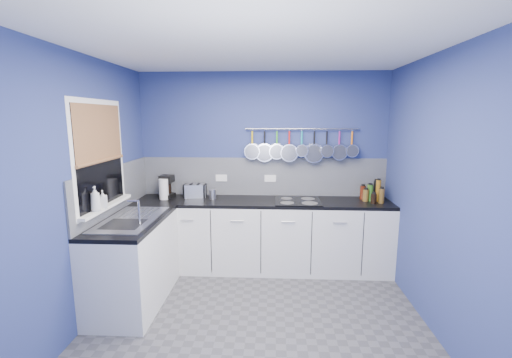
# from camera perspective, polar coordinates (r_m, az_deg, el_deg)

# --- Properties ---
(floor) EXTENTS (3.20, 3.00, 0.02)m
(floor) POSITION_cam_1_polar(r_m,az_deg,el_deg) (3.59, 0.18, -22.46)
(floor) COLOR #47474C
(floor) RESTS_ON ground
(ceiling) EXTENTS (3.20, 3.00, 0.02)m
(ceiling) POSITION_cam_1_polar(r_m,az_deg,el_deg) (3.08, 0.21, 21.06)
(ceiling) COLOR white
(ceiling) RESTS_ON ground
(wall_back) EXTENTS (3.20, 0.02, 2.50)m
(wall_back) POSITION_cam_1_polar(r_m,az_deg,el_deg) (4.59, 1.12, 1.67)
(wall_back) COLOR navy
(wall_back) RESTS_ON ground
(wall_front) EXTENTS (3.20, 0.02, 2.50)m
(wall_front) POSITION_cam_1_polar(r_m,az_deg,el_deg) (1.66, -2.42, -13.84)
(wall_front) COLOR navy
(wall_front) RESTS_ON ground
(wall_left) EXTENTS (0.02, 3.00, 2.50)m
(wall_left) POSITION_cam_1_polar(r_m,az_deg,el_deg) (3.56, -26.66, -1.89)
(wall_left) COLOR navy
(wall_left) RESTS_ON ground
(wall_right) EXTENTS (0.02, 3.00, 2.50)m
(wall_right) POSITION_cam_1_polar(r_m,az_deg,el_deg) (3.43, 28.22, -2.46)
(wall_right) COLOR navy
(wall_right) RESTS_ON ground
(backsplash_back) EXTENTS (3.20, 0.02, 0.50)m
(backsplash_back) POSITION_cam_1_polar(r_m,az_deg,el_deg) (4.58, 1.11, 0.39)
(backsplash_back) COLOR gray
(backsplash_back) RESTS_ON wall_back
(backsplash_left) EXTENTS (0.02, 1.80, 0.50)m
(backsplash_left) POSITION_cam_1_polar(r_m,az_deg,el_deg) (4.09, -22.17, -1.55)
(backsplash_left) COLOR gray
(backsplash_left) RESTS_ON wall_left
(cabinet_run_back) EXTENTS (3.20, 0.60, 0.86)m
(cabinet_run_back) POSITION_cam_1_polar(r_m,az_deg,el_deg) (4.48, 0.95, -9.35)
(cabinet_run_back) COLOR silver
(cabinet_run_back) RESTS_ON ground
(worktop_back) EXTENTS (3.20, 0.60, 0.04)m
(worktop_back) POSITION_cam_1_polar(r_m,az_deg,el_deg) (4.35, 0.97, -3.76)
(worktop_back) COLOR black
(worktop_back) RESTS_ON cabinet_run_back
(cabinet_run_left) EXTENTS (0.60, 1.20, 0.86)m
(cabinet_run_left) POSITION_cam_1_polar(r_m,az_deg,el_deg) (3.92, -19.43, -12.89)
(cabinet_run_left) COLOR silver
(cabinet_run_left) RESTS_ON ground
(worktop_left) EXTENTS (0.60, 1.20, 0.04)m
(worktop_left) POSITION_cam_1_polar(r_m,az_deg,el_deg) (3.77, -19.84, -6.57)
(worktop_left) COLOR black
(worktop_left) RESTS_ON cabinet_run_left
(window_frame) EXTENTS (0.01, 1.00, 1.10)m
(window_frame) POSITION_cam_1_polar(r_m,az_deg,el_deg) (3.76, -24.32, 3.51)
(window_frame) COLOR white
(window_frame) RESTS_ON wall_left
(window_glass) EXTENTS (0.01, 0.90, 1.00)m
(window_glass) POSITION_cam_1_polar(r_m,az_deg,el_deg) (3.76, -24.25, 3.51)
(window_glass) COLOR black
(window_glass) RESTS_ON wall_left
(bamboo_blind) EXTENTS (0.01, 0.90, 0.55)m
(bamboo_blind) POSITION_cam_1_polar(r_m,az_deg,el_deg) (3.74, -24.39, 6.93)
(bamboo_blind) COLOR #925B39
(bamboo_blind) RESTS_ON wall_left
(window_sill) EXTENTS (0.10, 0.98, 0.03)m
(window_sill) POSITION_cam_1_polar(r_m,az_deg,el_deg) (3.84, -23.43, -4.14)
(window_sill) COLOR white
(window_sill) RESTS_ON wall_left
(sink_unit) EXTENTS (0.50, 0.95, 0.01)m
(sink_unit) POSITION_cam_1_polar(r_m,az_deg,el_deg) (3.77, -19.86, -6.22)
(sink_unit) COLOR silver
(sink_unit) RESTS_ON worktop_left
(mixer_tap) EXTENTS (0.12, 0.08, 0.26)m
(mixer_tap) POSITION_cam_1_polar(r_m,az_deg,el_deg) (3.51, -18.70, -5.18)
(mixer_tap) COLOR silver
(mixer_tap) RESTS_ON worktop_left
(socket_left) EXTENTS (0.15, 0.01, 0.09)m
(socket_left) POSITION_cam_1_polar(r_m,az_deg,el_deg) (4.62, -5.73, 0.17)
(socket_left) COLOR white
(socket_left) RESTS_ON backsplash_back
(socket_right) EXTENTS (0.15, 0.01, 0.09)m
(socket_right) POSITION_cam_1_polar(r_m,az_deg,el_deg) (4.57, 2.35, 0.10)
(socket_right) COLOR white
(socket_right) RESTS_ON backsplash_back
(pot_rail) EXTENTS (1.45, 0.02, 0.02)m
(pot_rail) POSITION_cam_1_polar(r_m,az_deg,el_deg) (4.49, 7.58, 8.19)
(pot_rail) COLOR silver
(pot_rail) RESTS_ON wall_back
(soap_bottle_a) EXTENTS (0.11, 0.11, 0.24)m
(soap_bottle_a) POSITION_cam_1_polar(r_m,az_deg,el_deg) (3.59, -24.96, -2.98)
(soap_bottle_a) COLOR white
(soap_bottle_a) RESTS_ON window_sill
(soap_bottle_b) EXTENTS (0.10, 0.10, 0.17)m
(soap_bottle_b) POSITION_cam_1_polar(r_m,az_deg,el_deg) (3.72, -23.93, -3.01)
(soap_bottle_b) COLOR white
(soap_bottle_b) RESTS_ON window_sill
(paper_towel) EXTENTS (0.14, 0.14, 0.26)m
(paper_towel) POSITION_cam_1_polar(r_m,az_deg,el_deg) (4.53, -14.95, -1.63)
(paper_towel) COLOR white
(paper_towel) RESTS_ON worktop_back
(coffee_maker) EXTENTS (0.19, 0.20, 0.29)m
(coffee_maker) POSITION_cam_1_polar(r_m,az_deg,el_deg) (4.59, -14.50, -1.24)
(coffee_maker) COLOR black
(coffee_maker) RESTS_ON worktop_back
(toaster) EXTENTS (0.29, 0.20, 0.17)m
(toaster) POSITION_cam_1_polar(r_m,az_deg,el_deg) (4.56, -10.01, -1.92)
(toaster) COLOR silver
(toaster) RESTS_ON worktop_back
(canister) EXTENTS (0.11, 0.11, 0.13)m
(canister) POSITION_cam_1_polar(r_m,az_deg,el_deg) (4.43, -7.15, -2.50)
(canister) COLOR silver
(canister) RESTS_ON worktop_back
(hob) EXTENTS (0.56, 0.49, 0.01)m
(hob) POSITION_cam_1_polar(r_m,az_deg,el_deg) (4.30, 6.90, -3.66)
(hob) COLOR black
(hob) RESTS_ON worktop_back
(pan_0) EXTENTS (0.20, 0.06, 0.39)m
(pan_0) POSITION_cam_1_polar(r_m,az_deg,el_deg) (4.49, -0.63, 5.76)
(pan_0) COLOR silver
(pan_0) RESTS_ON pot_rail
(pan_1) EXTENTS (0.23, 0.05, 0.42)m
(pan_1) POSITION_cam_1_polar(r_m,az_deg,el_deg) (4.48, 1.41, 5.56)
(pan_1) COLOR silver
(pan_1) RESTS_ON pot_rail
(pan_2) EXTENTS (0.20, 0.07, 0.39)m
(pan_2) POSITION_cam_1_polar(r_m,az_deg,el_deg) (4.48, 3.45, 5.76)
(pan_2) COLOR silver
(pan_2) RESTS_ON pot_rail
(pan_3) EXTENTS (0.23, 0.09, 0.42)m
(pan_3) POSITION_cam_1_polar(r_m,az_deg,el_deg) (4.48, 5.49, 5.56)
(pan_3) COLOR silver
(pan_3) RESTS_ON pot_rail
(pan_4) EXTENTS (0.16, 0.13, 0.35)m
(pan_4) POSITION_cam_1_polar(r_m,az_deg,el_deg) (4.49, 7.53, 5.95)
(pan_4) COLOR silver
(pan_4) RESTS_ON pot_rail
(pan_5) EXTENTS (0.24, 0.07, 0.43)m
(pan_5) POSITION_cam_1_polar(r_m,az_deg,el_deg) (4.51, 9.54, 5.39)
(pan_5) COLOR silver
(pan_5) RESTS_ON pot_rail
(pan_6) EXTENTS (0.17, 0.10, 0.36)m
(pan_6) POSITION_cam_1_polar(r_m,az_deg,el_deg) (4.52, 11.56, 5.82)
(pan_6) COLOR silver
(pan_6) RESTS_ON pot_rail
(pan_7) EXTENTS (0.20, 0.08, 0.39)m
(pan_7) POSITION_cam_1_polar(r_m,az_deg,el_deg) (4.55, 13.54, 5.54)
(pan_7) COLOR silver
(pan_7) RESTS_ON pot_rail
(pan_8) EXTENTS (0.17, 0.09, 0.36)m
(pan_8) POSITION_cam_1_polar(r_m,az_deg,el_deg) (4.58, 15.51, 5.72)
(pan_8) COLOR silver
(pan_8) RESTS_ON pot_rail
(condiment_0) EXTENTS (0.05, 0.05, 0.24)m
(condiment_0) POSITION_cam_1_polar(r_m,az_deg,el_deg) (4.63, 19.08, -1.70)
(condiment_0) COLOR black
(condiment_0) RESTS_ON worktop_back
(condiment_1) EXTENTS (0.06, 0.06, 0.19)m
(condiment_1) POSITION_cam_1_polar(r_m,az_deg,el_deg) (4.59, 18.22, -2.07)
(condiment_1) COLOR #3F721E
(condiment_1) RESTS_ON worktop_back
(condiment_2) EXTENTS (0.07, 0.07, 0.17)m
(condiment_2) POSITION_cam_1_polar(r_m,az_deg,el_deg) (4.59, 17.17, -2.14)
(condiment_2) COLOR #4C190C
(condiment_2) RESTS_ON worktop_back
(condiment_3) EXTENTS (0.06, 0.06, 0.26)m
(condiment_3) POSITION_cam_1_polar(r_m,az_deg,el_deg) (4.53, 19.48, -1.83)
(condiment_3) COLOR #8C5914
(condiment_3) RESTS_ON worktop_back
(condiment_4) EXTENTS (0.05, 0.05, 0.20)m
(condiment_4) POSITION_cam_1_polar(r_m,az_deg,el_deg) (4.51, 18.37, -2.21)
(condiment_4) COLOR #265919
(condiment_4) RESTS_ON worktop_back
(condiment_5) EXTENTS (0.07, 0.07, 0.15)m
(condiment_5) POSITION_cam_1_polar(r_m,az_deg,el_deg) (4.50, 17.63, -2.58)
(condiment_5) COLOR brown
(condiment_5) RESTS_ON worktop_back
(condiment_6) EXTENTS (0.07, 0.07, 0.18)m
(condiment_6) POSITION_cam_1_polar(r_m,az_deg,el_deg) (4.45, 19.97, -2.63)
(condiment_6) COLOR brown
(condiment_6) RESTS_ON worktop_back
(condiment_7) EXTENTS (0.07, 0.07, 0.12)m
(condiment_7) POSITION_cam_1_polar(r_m,az_deg,el_deg) (4.41, 18.82, -3.07)
(condiment_7) COLOR black
(condiment_7) RESTS_ON worktop_back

